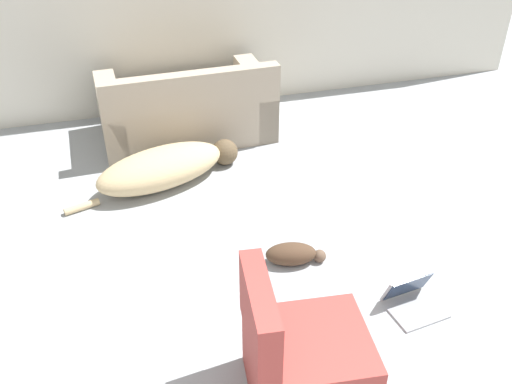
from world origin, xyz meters
name	(u,v)px	position (x,y,z in m)	size (l,w,h in m)	color
couch	(186,110)	(-0.30, 4.04, 0.28)	(1.67, 0.97, 0.80)	tan
dog	(165,167)	(-0.64, 3.22, 0.16)	(1.60, 0.82, 0.32)	tan
cat	(293,254)	(0.09, 1.90, 0.08)	(0.53, 0.26, 0.16)	#473323
laptop_open	(412,297)	(0.70, 1.27, 0.07)	(0.38, 0.35, 0.23)	gray
side_chair	(301,358)	(-0.23, 0.84, 0.28)	(0.71, 0.64, 0.83)	#993833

